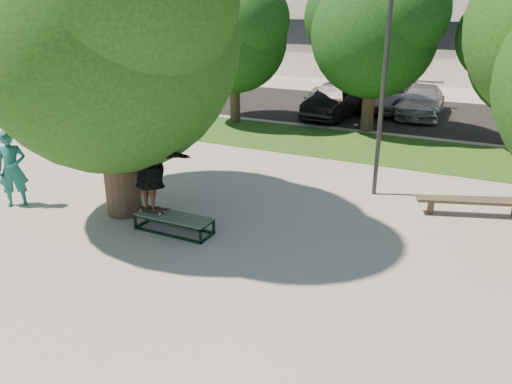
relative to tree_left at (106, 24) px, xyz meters
The scene contains 15 objects.
ground 6.26m from the tree_left, 14.31° to the right, with size 120.00×120.00×0.00m, color gray.
grass_strip 10.87m from the tree_left, 57.80° to the left, with size 30.00×4.00×0.02m, color #184213.
asphalt_strip 16.13m from the tree_left, 73.93° to the left, with size 40.00×8.00×0.01m, color black.
tree_left is the anchor object (origin of this frame).
bg_tree_left 10.26m from the tree_left, 102.86° to the left, with size 5.28×4.51×5.77m.
bg_tree_mid 11.45m from the tree_left, 73.68° to the left, with size 5.76×4.92×6.24m.
lamppost 6.70m from the tree_left, 36.42° to the left, with size 0.25×0.15×6.11m.
grind_box 4.62m from the tree_left, 13.97° to the right, with size 1.80×0.60×0.38m.
skater_rig 3.36m from the tree_left, 20.16° to the right, with size 2.19×0.86×1.81m.
bystander 4.47m from the tree_left, 161.64° to the right, with size 0.71×0.47×1.95m, color #185C58.
bench 9.47m from the tree_left, 24.22° to the left, with size 2.66×1.20×0.41m.
car_silver_a 13.49m from the tree_left, 86.99° to the left, with size 1.54×3.82×1.30m, color silver.
car_dark 13.33m from the tree_left, 83.46° to the left, with size 1.53×4.39×1.45m, color black.
car_grey 16.22m from the tree_left, 77.47° to the left, with size 2.25×4.88×1.36m, color slate.
car_silver_b 15.96m from the tree_left, 72.01° to the left, with size 1.85×4.56×1.32m, color #A5A5A9.
Camera 1 is at (3.67, -7.75, 4.88)m, focal length 35.00 mm.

